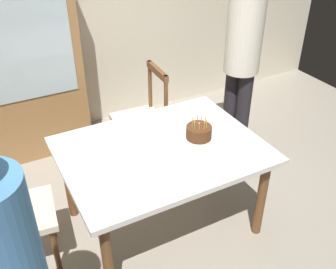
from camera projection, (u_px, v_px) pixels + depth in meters
ground at (163, 222)px, 3.18m from camera, size 6.40×6.40×0.00m
back_wall at (75, 7)px, 3.84m from camera, size 6.40×0.10×2.60m
dining_table at (162, 158)px, 2.83m from camera, size 1.42×1.07×0.73m
birthday_cake at (199, 133)px, 2.85m from camera, size 0.28×0.28×0.17m
plate_near_celebrant at (124, 183)px, 2.44m from camera, size 0.22×0.22×0.01m
plate_far_side at (139, 134)px, 2.92m from camera, size 0.22×0.22×0.01m
fork_near_celebrant at (101, 193)px, 2.37m from camera, size 0.18×0.06×0.01m
fork_far_side at (119, 140)px, 2.86m from camera, size 0.18×0.03×0.01m
fork_near_guest at (210, 153)px, 2.72m from camera, size 0.18×0.03×0.01m
chair_spindle_back at (142, 120)px, 3.65m from camera, size 0.46×0.46×0.95m
chair_upholstered at (4, 209)px, 2.55m from camera, size 0.50×0.49×0.95m
person_guest at (242, 54)px, 3.47m from camera, size 0.32×0.32×1.82m
china_cabinet at (17, 62)px, 3.54m from camera, size 1.10×0.45×1.90m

